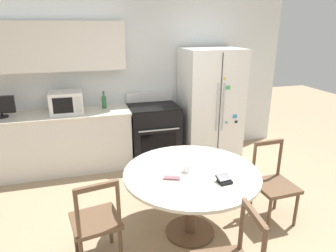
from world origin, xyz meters
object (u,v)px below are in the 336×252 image
Objects in this scene: microwave at (67,102)px; wallet at (224,180)px; counter_bottle at (104,102)px; dining_chair_left at (96,222)px; candle_glass at (187,169)px; dining_chair_right at (273,185)px; countertop_tv at (0,106)px; refrigerator at (210,104)px; oven_range at (154,132)px.

microwave reaches higher than wallet.
counter_bottle is 1.87× the size of wallet.
candle_glass is (0.92, 0.16, 0.33)m from dining_chair_left.
microwave is 2.68m from wallet.
dining_chair_left is 10.49× the size of candle_glass.
counter_bottle reaches higher than dining_chair_left.
dining_chair_right is (1.94, 0.15, 0.00)m from dining_chair_left.
counter_bottle is at bearing -53.10° from dining_chair_right.
countertop_tv is 0.41× the size of dining_chair_left.
dining_chair_left is 0.99m from candle_glass.
countertop_tv is 3.70m from dining_chair_right.
refrigerator reaches higher than dining_chair_right.
wallet is at bearing -110.19° from refrigerator.
wallet is at bearing -48.55° from candle_glass.
refrigerator is 3.85× the size of microwave.
oven_range is at bearing -10.05° from counter_bottle.
microwave is 3.31× the size of wallet.
dining_chair_left is at bearing -169.90° from candle_glass.
refrigerator is at bearing -1.98° from microwave.
counter_bottle is at bearing 169.95° from oven_range.
countertop_tv is at bearing 108.51° from dining_chair_left.
counter_bottle is 0.29× the size of dining_chair_right.
microwave is (-1.29, 0.03, 0.59)m from oven_range.
oven_range is 1.20× the size of dining_chair_right.
countertop_tv is at bearing 179.20° from oven_range.
candle_glass is at bearing -72.62° from counter_bottle.
dining_chair_left is 1.00× the size of dining_chair_right.
oven_range is 7.74× the size of wallet.
wallet is at bearing -44.09° from countertop_tv.
dining_chair_right is at bearing -64.74° from oven_range.
oven_range is 2.23m from wallet.
countertop_tv is at bearing 135.91° from wallet.
wallet is at bearing 17.98° from dining_chair_right.
dining_chair_right is at bearing -32.57° from countertop_tv.
counter_bottle is (1.41, 0.10, -0.06)m from countertop_tv.
candle_glass is at bearing -43.47° from countertop_tv.
candle_glass is at bearing -119.47° from refrigerator.
microwave reaches higher than candle_glass.
refrigerator reaches higher than dining_chair_left.
countertop_tv is 1.43× the size of counter_bottle.
wallet is (-0.76, -0.28, 0.32)m from dining_chair_right.
counter_bottle is at bearing 111.03° from wallet.
dining_chair_left reaches higher than wallet.
counter_bottle is 3.03× the size of candle_glass.
refrigerator is 20.72× the size of candle_glass.
dining_chair_left and dining_chair_right have the same top height.
candle_glass is 0.62× the size of wallet.
wallet is (1.44, -2.24, -0.30)m from microwave.
counter_bottle is at bearing 173.80° from refrigerator.
refrigerator reaches higher than countertop_tv.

